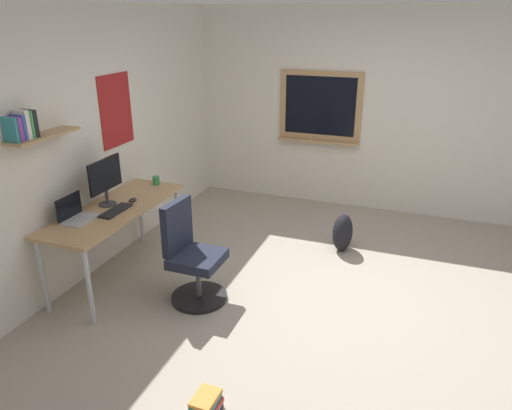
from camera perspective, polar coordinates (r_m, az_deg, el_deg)
The scene contains 12 objects.
ground_plane at distance 4.67m, azimuth 8.65°, elevation -10.73°, with size 5.20×5.20×0.00m, color #9E9384.
wall_back at distance 5.14m, azimuth -18.36°, elevation 7.32°, with size 5.00×0.30×2.60m.
wall_right at distance 6.49m, azimuth 13.80°, elevation 10.62°, with size 0.22×5.00×2.60m.
desk at distance 4.86m, azimuth -16.33°, elevation -1.07°, with size 1.65×0.61×0.75m.
office_chair at distance 4.45m, azimuth -7.63°, elevation -6.36°, with size 0.52×0.52×0.95m.
laptop at distance 4.63m, azimuth -20.61°, elevation -1.05°, with size 0.31×0.21×0.23m.
monitor_primary at distance 4.83m, azimuth -17.41°, elevation 3.01°, with size 0.46×0.17×0.46m.
keyboard at distance 4.72m, azimuth -16.27°, elevation -0.66°, with size 0.37×0.13×0.02m, color black.
computer_mouse at distance 4.93m, azimuth -14.39°, elevation 0.59°, with size 0.10×0.06×0.03m, color #262628.
coffee_mug at distance 5.35m, azimuth -11.74°, elevation 2.87°, with size 0.08×0.08×0.09m, color #338C4C.
backpack at distance 5.46m, azimuth 10.21°, elevation -3.21°, with size 0.32×0.22×0.43m, color black.
book_stack_on_floor at distance 3.46m, azimuth -5.87°, elevation -22.60°, with size 0.23×0.18×0.16m.
Camera 1 is at (-3.88, -0.71, 2.50)m, focal length 33.78 mm.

